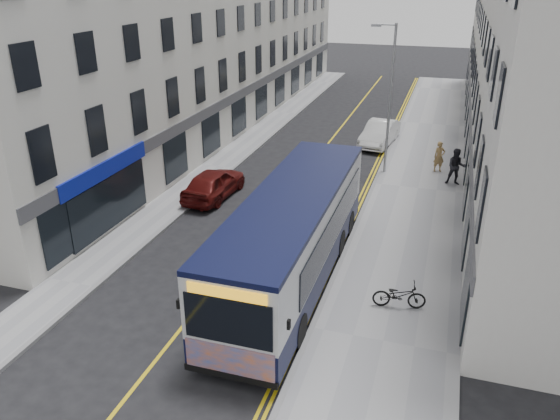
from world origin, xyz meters
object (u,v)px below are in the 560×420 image
Objects in this scene: city_bus at (293,234)px; bicycle at (399,295)px; car_maroon at (214,183)px; streetlamp at (389,95)px; car_white at (380,133)px; pedestrian_far at (456,167)px; pedestrian_near at (439,157)px.

city_bus is 6.80× the size of bicycle.
bicycle is at bearing 146.99° from car_maroon.
streetlamp is 6.48m from car_white.
bicycle is 0.40× the size of car_maroon.
car_white is (-4.80, 6.17, -0.32)m from pedestrian_far.
bicycle is 12.23m from car_maroon.
pedestrian_far is at bearing -17.23° from bicycle.
car_white is at bearing 87.92° from city_bus.
pedestrian_far is 0.44× the size of car_maroon.
pedestrian_near reaches higher than car_maroon.
car_white is (-3.27, 18.54, 0.19)m from bicycle.
city_bus is 7.02× the size of pedestrian_near.
pedestrian_near is 0.37× the size of car_white.
bicycle is at bearing -115.32° from pedestrian_near.
bicycle is (3.92, -0.78, -1.32)m from city_bus.
bicycle is at bearing -72.74° from car_white.
city_bus is at bearing 68.48° from bicycle.
city_bus is 14.17m from pedestrian_near.
pedestrian_near is (0.61, 14.18, 0.39)m from bicycle.
car_white is at bearing 100.39° from streetlamp.
car_maroon is (-10.48, -6.97, -0.22)m from pedestrian_near.
car_white reaches higher than bicycle.
pedestrian_near is 12.59m from car_maroon.
city_bus is 12.83m from pedestrian_far.
car_maroon is (-9.87, 7.21, 0.17)m from bicycle.
streetlamp is at bearing -138.29° from car_maroon.
streetlamp is 4.58m from pedestrian_near.
streetlamp reaches higher than car_white.
pedestrian_far is 7.82m from car_white.
streetlamp is at bearing 82.62° from city_bus.
pedestrian_far reaches higher than car_maroon.
car_maroon is at bearing -169.23° from pedestrian_near.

